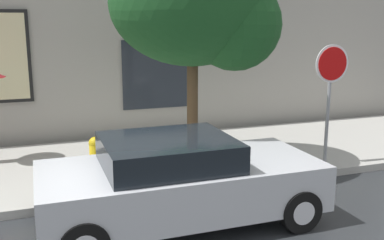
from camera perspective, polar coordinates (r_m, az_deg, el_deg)
ground_plane at (r=6.89m, az=-7.75°, el=-13.83°), size 60.00×60.00×0.00m
sidewalk at (r=9.61m, az=-11.50°, el=-5.81°), size 20.00×4.00×0.15m
building_facade at (r=11.64m, az=-14.20°, el=14.19°), size 20.00×0.67×7.00m
parked_car at (r=6.81m, az=-1.67°, el=-7.76°), size 4.21×1.95×1.36m
fire_hydrant at (r=8.53m, az=-12.21°, el=-4.82°), size 0.30×0.44×0.81m
street_tree at (r=8.74m, az=1.19°, el=14.11°), size 3.19×2.71×4.44m
stop_sign at (r=9.38m, az=17.29°, el=4.80°), size 0.76×0.10×2.46m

